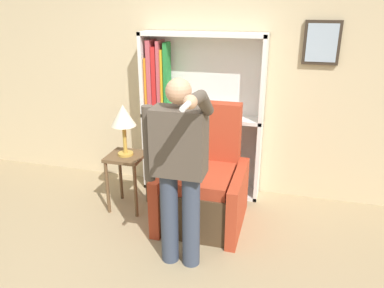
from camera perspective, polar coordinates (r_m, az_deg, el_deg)
The scene contains 6 objects.
wall_back at distance 4.35m, azimuth -0.05°, elevation 11.03°, with size 8.00×0.11×2.80m.
bookcase at distance 4.32m, azimuth -0.82°, elevation 4.22°, with size 1.37×0.28×1.85m.
armchair at distance 3.85m, azimuth 1.76°, elevation -6.54°, with size 0.83×0.85×1.19m.
person_standing at distance 2.98m, azimuth -2.02°, elevation -3.28°, with size 0.57×0.78×1.62m.
side_table at distance 4.07m, azimuth -9.94°, elevation -3.40°, with size 0.38×0.38×0.63m.
table_lamp at distance 3.89m, azimuth -10.43°, elevation 3.96°, with size 0.26×0.26×0.55m.
Camera 1 is at (1.13, -2.11, 2.14)m, focal length 35.00 mm.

